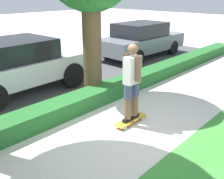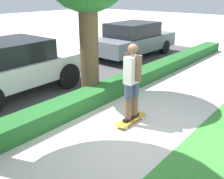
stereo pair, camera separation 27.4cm
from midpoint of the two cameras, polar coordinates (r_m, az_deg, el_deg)
ground_plane at (r=5.46m, az=2.51°, el=-9.24°), size 60.00×60.00×0.00m
street_asphalt at (r=8.44m, az=-20.79°, el=0.48°), size 18.10×5.00×0.01m
hedge_row at (r=6.36m, az=-9.02°, el=-3.02°), size 18.10×0.60×0.39m
skateboard at (r=5.79m, az=2.79°, el=-6.55°), size 0.88×0.24×0.09m
skater_person at (r=5.44m, az=2.96°, el=1.91°), size 0.49×0.43×1.66m
parked_car_middle at (r=7.81m, az=-21.94°, el=4.85°), size 3.97×1.99×1.49m
parked_car_rear at (r=11.62m, az=4.06°, el=10.88°), size 4.25×1.81×1.47m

